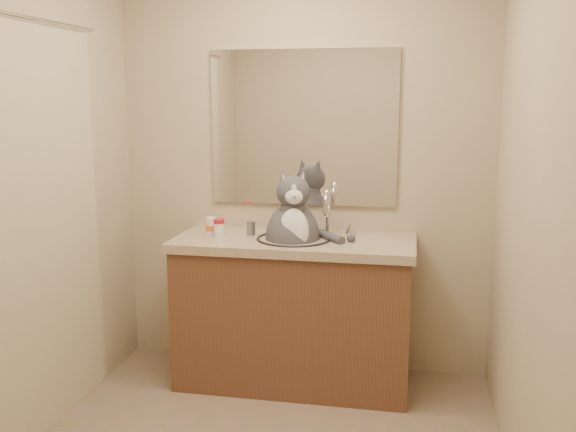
# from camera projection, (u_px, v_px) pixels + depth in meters

# --- Properties ---
(room) EXTENTS (2.22, 2.52, 2.42)m
(room) POSITION_uv_depth(u_px,v_px,m) (251.00, 205.00, 2.59)
(room) COLOR #89715E
(room) RESTS_ON ground
(vanity) EXTENTS (1.34, 0.59, 1.12)m
(vanity) POSITION_uv_depth(u_px,v_px,m) (294.00, 308.00, 3.65)
(vanity) COLOR brown
(vanity) RESTS_ON ground
(mirror) EXTENTS (1.10, 0.02, 0.90)m
(mirror) POSITION_uv_depth(u_px,v_px,m) (303.00, 128.00, 3.73)
(mirror) COLOR white
(mirror) RESTS_ON room
(shower_curtain) EXTENTS (0.02, 1.30, 1.93)m
(shower_curtain) POSITION_uv_depth(u_px,v_px,m) (33.00, 230.00, 2.91)
(shower_curtain) COLOR beige
(shower_curtain) RESTS_ON ground
(cat) EXTENTS (0.49, 0.40, 0.61)m
(cat) POSITION_uv_depth(u_px,v_px,m) (293.00, 233.00, 3.56)
(cat) COLOR #4C4C52
(cat) RESTS_ON vanity
(pill_bottle_redcap) EXTENTS (0.08, 0.08, 0.10)m
(pill_bottle_redcap) POSITION_uv_depth(u_px,v_px,m) (219.00, 228.00, 3.60)
(pill_bottle_redcap) COLOR white
(pill_bottle_redcap) RESTS_ON vanity
(pill_bottle_orange) EXTENTS (0.08, 0.08, 0.10)m
(pill_bottle_orange) POSITION_uv_depth(u_px,v_px,m) (211.00, 226.00, 3.68)
(pill_bottle_orange) COLOR white
(pill_bottle_orange) RESTS_ON vanity
(grey_canister) EXTENTS (0.05, 0.05, 0.08)m
(grey_canister) POSITION_uv_depth(u_px,v_px,m) (251.00, 228.00, 3.66)
(grey_canister) COLOR slate
(grey_canister) RESTS_ON vanity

